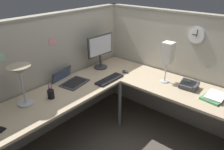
# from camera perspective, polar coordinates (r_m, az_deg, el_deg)

# --- Properties ---
(ground_plane) EXTENTS (6.80, 6.80, 0.00)m
(ground_plane) POSITION_cam_1_polar(r_m,az_deg,el_deg) (3.10, 2.45, -15.33)
(ground_plane) COLOR #4C443D
(cubicle_wall_back) EXTENTS (2.57, 0.12, 1.58)m
(cubicle_wall_back) POSITION_cam_1_polar(r_m,az_deg,el_deg) (3.01, -14.87, 0.34)
(cubicle_wall_back) COLOR #A8A393
(cubicle_wall_back) RESTS_ON ground
(cubicle_wall_right) EXTENTS (0.12, 2.37, 1.58)m
(cubicle_wall_right) POSITION_cam_1_polar(r_m,az_deg,el_deg) (3.23, 16.06, 1.90)
(cubicle_wall_right) COLOR #A8A393
(cubicle_wall_right) RESTS_ON ground
(desk) EXTENTS (2.35, 2.15, 0.73)m
(desk) POSITION_cam_1_polar(r_m,az_deg,el_deg) (2.61, 1.55, -6.79)
(desk) COLOR tan
(desk) RESTS_ON ground
(monitor) EXTENTS (0.46, 0.20, 0.50)m
(monitor) POSITION_cam_1_polar(r_m,az_deg,el_deg) (3.16, -3.12, 6.84)
(monitor) COLOR #38383D
(monitor) RESTS_ON desk
(laptop) EXTENTS (0.40, 0.43, 0.22)m
(laptop) POSITION_cam_1_polar(r_m,az_deg,el_deg) (2.88, -11.28, -1.31)
(laptop) COLOR #38383D
(laptop) RESTS_ON desk
(keyboard) EXTENTS (0.43, 0.14, 0.02)m
(keyboard) POSITION_cam_1_polar(r_m,az_deg,el_deg) (2.87, -0.66, -1.18)
(keyboard) COLOR black
(keyboard) RESTS_ON desk
(computer_mouse) EXTENTS (0.06, 0.10, 0.03)m
(computer_mouse) POSITION_cam_1_polar(r_m,az_deg,el_deg) (3.09, 3.55, 0.94)
(computer_mouse) COLOR #38383D
(computer_mouse) RESTS_ON desk
(desk_lamp_dome) EXTENTS (0.24, 0.24, 0.44)m
(desk_lamp_dome) POSITION_cam_1_polar(r_m,az_deg,el_deg) (2.39, -23.07, 0.41)
(desk_lamp_dome) COLOR #B7BABF
(desk_lamp_dome) RESTS_ON desk
(pen_cup) EXTENTS (0.08, 0.08, 0.18)m
(pen_cup) POSITION_cam_1_polar(r_m,az_deg,el_deg) (2.54, -15.80, -4.81)
(pen_cup) COLOR black
(pen_cup) RESTS_ON desk
(office_phone) EXTENTS (0.20, 0.22, 0.11)m
(office_phone) POSITION_cam_1_polar(r_m,az_deg,el_deg) (2.83, 19.72, -2.59)
(office_phone) COLOR #38383D
(office_phone) RESTS_ON desk
(book_stack) EXTENTS (0.31, 0.25, 0.04)m
(book_stack) POSITION_cam_1_polar(r_m,az_deg,el_deg) (2.72, 25.40, -5.20)
(book_stack) COLOR #3F7F4C
(book_stack) RESTS_ON desk
(desk_lamp_paper) EXTENTS (0.13, 0.13, 0.53)m
(desk_lamp_paper) POSITION_cam_1_polar(r_m,az_deg,el_deg) (2.77, 14.41, 5.44)
(desk_lamp_paper) COLOR #B7BABF
(desk_lamp_paper) RESTS_ON desk
(wall_clock) EXTENTS (0.04, 0.22, 0.22)m
(wall_clock) POSITION_cam_1_polar(r_m,az_deg,el_deg) (2.93, 21.33, 9.66)
(wall_clock) COLOR #B7BABF
(pinned_note_middle) EXTENTS (0.09, 0.00, 0.09)m
(pinned_note_middle) POSITION_cam_1_polar(r_m,az_deg,el_deg) (2.80, -15.54, 8.48)
(pinned_note_middle) COLOR pink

